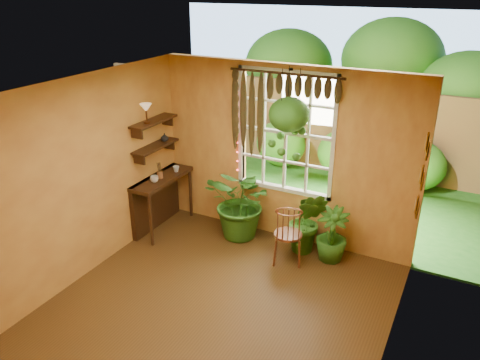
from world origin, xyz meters
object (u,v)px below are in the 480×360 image
object	(u,v)px
counter_ledge	(158,196)
potted_plant_mid	(307,222)
potted_plant_left	(243,203)
hanging_basket	(289,120)
windsor_chair	(288,242)

from	to	relation	value
counter_ledge	potted_plant_mid	world-z (taller)	potted_plant_mid
potted_plant_left	hanging_basket	world-z (taller)	hanging_basket
potted_plant_left	hanging_basket	distance (m)	1.54
potted_plant_mid	hanging_basket	xyz separation A→B (m)	(-0.37, 0.04, 1.48)
windsor_chair	hanging_basket	distance (m)	1.73
hanging_basket	potted_plant_mid	bearing A→B (deg)	-6.51
windsor_chair	potted_plant_mid	bearing A→B (deg)	47.84
counter_ledge	hanging_basket	distance (m)	2.54
windsor_chair	potted_plant_left	distance (m)	1.00
counter_ledge	hanging_basket	size ratio (longest dim) A/B	0.94
potted_plant_left	windsor_chair	bearing A→B (deg)	-21.06
counter_ledge	potted_plant_mid	distance (m)	2.46
potted_plant_mid	counter_ledge	bearing A→B (deg)	-171.76
potted_plant_mid	hanging_basket	bearing A→B (deg)	173.49
potted_plant_mid	hanging_basket	size ratio (longest dim) A/B	0.80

